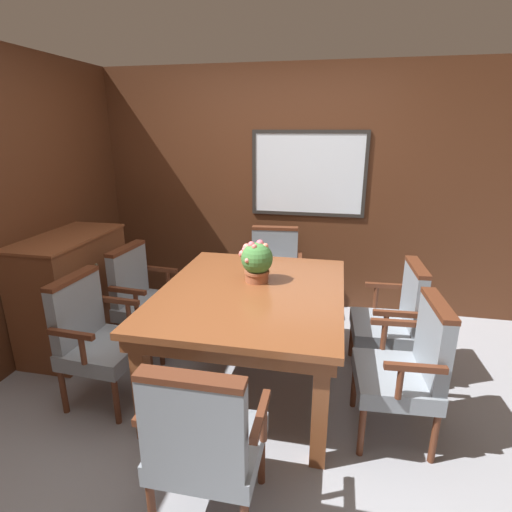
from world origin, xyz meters
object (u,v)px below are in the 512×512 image
chair_head_near (204,440)px  sideboard_cabinet (74,292)px  chair_left_far (143,295)px  chair_head_far (274,270)px  chair_right_near (409,365)px  dining_table (252,302)px  chair_right_far (394,317)px  potted_plant (257,261)px  chair_left_near (95,335)px

chair_head_near → sideboard_cabinet: 2.17m
chair_head_near → sideboard_cabinet: size_ratio=0.91×
chair_left_far → chair_head_far: size_ratio=1.00×
chair_left_far → chair_right_near: bearing=-102.8°
dining_table → chair_right_far: (1.03, 0.34, -0.18)m
chair_left_far → potted_plant: 1.13m
chair_head_far → chair_head_near: bearing=-93.6°
chair_right_far → potted_plant: potted_plant is taller
chair_right_far → chair_right_near: bearing=-2.3°
chair_head_far → potted_plant: 1.10m
chair_left_near → chair_right_far: (2.06, 0.70, 0.00)m
dining_table → sideboard_cabinet: bearing=171.0°
dining_table → chair_left_far: bearing=161.9°
chair_right_near → chair_left_far: bearing=-111.4°
chair_left_near → chair_head_near: same height
chair_left_far → chair_left_near: bearing=-175.3°
chair_head_near → potted_plant: (-0.02, 1.31, 0.43)m
sideboard_cabinet → dining_table: bearing=-9.0°
potted_plant → sideboard_cabinet: potted_plant is taller
potted_plant → dining_table: bearing=-90.5°
potted_plant → chair_left_far: bearing=170.6°
chair_right_near → sideboard_cabinet: (-2.67, 0.58, 0.01)m
chair_left_far → sideboard_cabinet: (-0.61, -0.08, 0.01)m
chair_head_far → sideboard_cabinet: bearing=-155.2°
chair_head_far → chair_right_near: (1.07, -1.49, 0.00)m
chair_left_near → chair_head_near: bearing=-123.1°
potted_plant → chair_right_far: bearing=9.4°
chair_head_far → potted_plant: (0.03, -1.01, 0.43)m
dining_table → chair_right_near: size_ratio=1.70×
chair_left_near → chair_right_near: 2.07m
sideboard_cabinet → chair_left_far: bearing=7.2°
chair_left_far → chair_head_far: same height
dining_table → chair_left_near: chair_left_near is taller
chair_left_near → chair_right_far: bearing=-67.8°
chair_head_far → chair_right_near: size_ratio=1.00×
chair_head_far → sideboard_cabinet: (-1.60, -0.92, 0.01)m
potted_plant → chair_right_near: bearing=-25.2°
chair_head_far → chair_right_far: size_ratio=1.00×
dining_table → chair_left_far: 1.10m
dining_table → chair_head_near: size_ratio=1.70×
chair_left_far → chair_right_near: size_ratio=1.00×
chair_left_near → chair_right_near: same height
chair_left_far → chair_right_far: (2.06, 0.00, 0.00)m
chair_left_far → sideboard_cabinet: bearing=102.0°
dining_table → chair_head_far: 1.19m
chair_left_near → sideboard_cabinet: 0.87m
dining_table → potted_plant: size_ratio=4.99×
chair_left_far → chair_head_near: same height
chair_head_far → chair_head_near: size_ratio=1.00×
chair_left_far → potted_plant: size_ratio=2.93×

